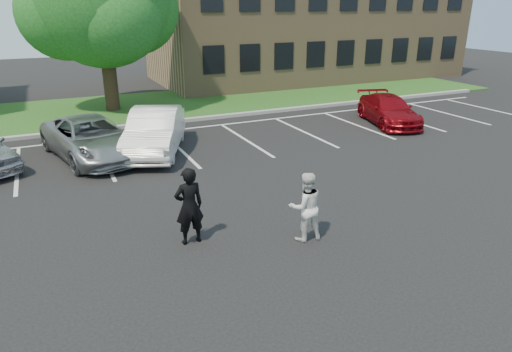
{
  "coord_description": "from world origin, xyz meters",
  "views": [
    {
      "loc": [
        -4.45,
        -8.48,
        5.21
      ],
      "look_at": [
        0.0,
        1.0,
        1.25
      ],
      "focal_mm": 32.0,
      "sensor_mm": 36.0,
      "label": 1
    }
  ],
  "objects_px": {
    "car_white_sedan": "(155,131)",
    "car_red_compact": "(389,110)",
    "car_silver_minivan": "(92,138)",
    "man_white_shirt": "(305,207)",
    "office_building": "(307,19)",
    "tree": "(103,1)",
    "man_black_suit": "(189,206)"
  },
  "relations": [
    {
      "from": "office_building",
      "to": "car_red_compact",
      "type": "bearing_deg",
      "value": -106.08
    },
    {
      "from": "car_white_sedan",
      "to": "car_silver_minivan",
      "type": "bearing_deg",
      "value": -166.08
    },
    {
      "from": "car_white_sedan",
      "to": "car_red_compact",
      "type": "relative_size",
      "value": 1.11
    },
    {
      "from": "tree",
      "to": "man_white_shirt",
      "type": "height_order",
      "value": "tree"
    },
    {
      "from": "office_building",
      "to": "tree",
      "type": "distance_m",
      "value": 16.37
    },
    {
      "from": "car_silver_minivan",
      "to": "man_black_suit",
      "type": "bearing_deg",
      "value": -93.71
    },
    {
      "from": "office_building",
      "to": "car_silver_minivan",
      "type": "distance_m",
      "value": 22.22
    },
    {
      "from": "man_black_suit",
      "to": "car_silver_minivan",
      "type": "bearing_deg",
      "value": -82.97
    },
    {
      "from": "man_black_suit",
      "to": "car_white_sedan",
      "type": "distance_m",
      "value": 7.26
    },
    {
      "from": "man_black_suit",
      "to": "car_white_sedan",
      "type": "bearing_deg",
      "value": -99.88
    },
    {
      "from": "office_building",
      "to": "car_white_sedan",
      "type": "height_order",
      "value": "office_building"
    },
    {
      "from": "tree",
      "to": "car_red_compact",
      "type": "xyz_separation_m",
      "value": [
        11.01,
        -8.26,
        -4.71
      ]
    },
    {
      "from": "car_silver_minivan",
      "to": "car_white_sedan",
      "type": "height_order",
      "value": "car_white_sedan"
    },
    {
      "from": "office_building",
      "to": "man_black_suit",
      "type": "xyz_separation_m",
      "value": [
        -15.82,
        -21.31,
        -3.24
      ]
    },
    {
      "from": "office_building",
      "to": "car_white_sedan",
      "type": "bearing_deg",
      "value": -136.57
    },
    {
      "from": "man_black_suit",
      "to": "man_white_shirt",
      "type": "relative_size",
      "value": 1.11
    },
    {
      "from": "tree",
      "to": "car_silver_minivan",
      "type": "relative_size",
      "value": 1.69
    },
    {
      "from": "car_silver_minivan",
      "to": "office_building",
      "type": "bearing_deg",
      "value": 25.5
    },
    {
      "from": "office_building",
      "to": "man_black_suit",
      "type": "bearing_deg",
      "value": -126.59
    },
    {
      "from": "car_white_sedan",
      "to": "car_red_compact",
      "type": "xyz_separation_m",
      "value": [
        10.77,
        -0.24,
        -0.17
      ]
    },
    {
      "from": "car_silver_minivan",
      "to": "car_red_compact",
      "type": "bearing_deg",
      "value": -15.86
    },
    {
      "from": "car_white_sedan",
      "to": "car_red_compact",
      "type": "bearing_deg",
      "value": 21.33
    },
    {
      "from": "man_black_suit",
      "to": "tree",
      "type": "bearing_deg",
      "value": -95.13
    },
    {
      "from": "car_silver_minivan",
      "to": "car_white_sedan",
      "type": "relative_size",
      "value": 1.06
    },
    {
      "from": "man_white_shirt",
      "to": "car_white_sedan",
      "type": "distance_m",
      "value": 8.33
    },
    {
      "from": "car_white_sedan",
      "to": "office_building",
      "type": "bearing_deg",
      "value": 66.01
    },
    {
      "from": "tree",
      "to": "car_red_compact",
      "type": "distance_m",
      "value": 14.55
    },
    {
      "from": "car_white_sedan",
      "to": "car_red_compact",
      "type": "height_order",
      "value": "car_white_sedan"
    },
    {
      "from": "car_red_compact",
      "to": "car_silver_minivan",
      "type": "bearing_deg",
      "value": -165.52
    },
    {
      "from": "car_silver_minivan",
      "to": "car_white_sedan",
      "type": "bearing_deg",
      "value": -22.0
    },
    {
      "from": "man_black_suit",
      "to": "car_silver_minivan",
      "type": "relative_size",
      "value": 0.35
    },
    {
      "from": "office_building",
      "to": "tree",
      "type": "relative_size",
      "value": 2.55
    }
  ]
}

